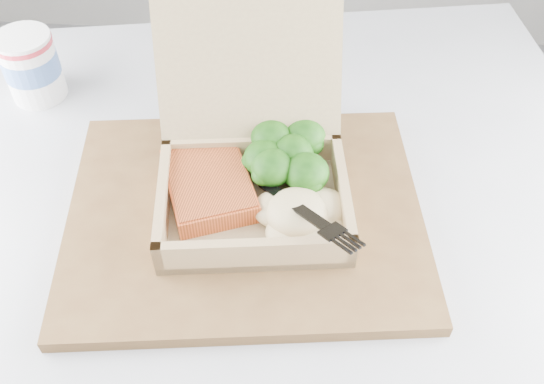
# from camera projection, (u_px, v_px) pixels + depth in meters

# --- Properties ---
(cafe_table) EXTENTS (1.03, 1.03, 0.76)m
(cafe_table) POSITION_uv_depth(u_px,v_px,m) (262.00, 335.00, 0.80)
(cafe_table) COLOR black
(cafe_table) RESTS_ON floor
(serving_tray) EXTENTS (0.42, 0.35, 0.02)m
(serving_tray) POSITION_uv_depth(u_px,v_px,m) (245.00, 214.00, 0.67)
(serving_tray) COLOR brown
(serving_tray) RESTS_ON cafe_table
(takeout_container) EXTENTS (0.23, 0.25, 0.18)m
(takeout_container) POSITION_uv_depth(u_px,v_px,m) (252.00, 160.00, 0.65)
(takeout_container) COLOR #9E895E
(takeout_container) RESTS_ON serving_tray
(salmon_fillet) EXTENTS (0.12, 0.14, 0.02)m
(salmon_fillet) POSITION_uv_depth(u_px,v_px,m) (209.00, 185.00, 0.66)
(salmon_fillet) COLOR #D55B29
(salmon_fillet) RESTS_ON takeout_container
(broccoli_pile) EXTENTS (0.11, 0.11, 0.04)m
(broccoli_pile) POSITION_uv_depth(u_px,v_px,m) (292.00, 159.00, 0.67)
(broccoli_pile) COLOR #2C7219
(broccoli_pile) RESTS_ON takeout_container
(mashed_potatoes) EXTENTS (0.11, 0.09, 0.04)m
(mashed_potatoes) POSITION_uv_depth(u_px,v_px,m) (297.00, 213.00, 0.63)
(mashed_potatoes) COLOR #C7B581
(mashed_potatoes) RESTS_ON takeout_container
(plastic_fork) EXTENTS (0.12, 0.13, 0.04)m
(plastic_fork) POSITION_uv_depth(u_px,v_px,m) (281.00, 191.00, 0.63)
(plastic_fork) COLOR black
(plastic_fork) RESTS_ON mashed_potatoes
(paper_cup) EXTENTS (0.07, 0.07, 0.09)m
(paper_cup) POSITION_uv_depth(u_px,v_px,m) (31.00, 64.00, 0.79)
(paper_cup) COLOR white
(paper_cup) RESTS_ON cafe_table
(receipt) EXTENTS (0.10, 0.14, 0.00)m
(receipt) POSITION_uv_depth(u_px,v_px,m) (233.00, 102.00, 0.81)
(receipt) COLOR white
(receipt) RESTS_ON cafe_table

